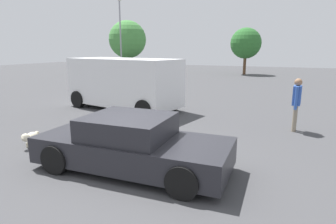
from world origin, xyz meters
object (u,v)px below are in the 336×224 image
at_px(sedan_foreground, 132,145).
at_px(van_white, 124,82).
at_px(dog, 30,137).
at_px(pedestrian, 297,100).
at_px(light_post_near, 120,24).

relative_size(sedan_foreground, van_white, 0.80).
distance_m(dog, van_white, 5.45).
xyz_separation_m(sedan_foreground, pedestrian, (3.39, 4.69, 0.47)).
relative_size(dog, light_post_near, 0.09).
distance_m(van_white, light_post_near, 16.58).
xyz_separation_m(sedan_foreground, van_white, (-3.60, 5.56, 0.64)).
distance_m(dog, light_post_near, 21.51).
distance_m(pedestrian, light_post_near, 21.69).
relative_size(pedestrian, light_post_near, 0.23).
bearing_deg(light_post_near, van_white, -57.57).
xyz_separation_m(van_white, pedestrian, (6.99, -0.87, -0.17)).
bearing_deg(light_post_near, sedan_foreground, -57.42).
height_order(sedan_foreground, van_white, van_white).
distance_m(sedan_foreground, light_post_near, 23.19).
xyz_separation_m(pedestrian, light_post_near, (-15.65, 14.50, 3.93)).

